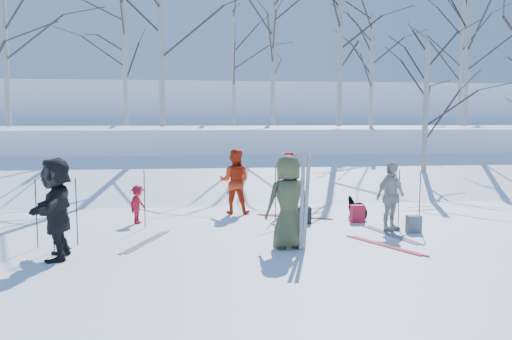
{
  "coord_description": "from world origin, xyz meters",
  "views": [
    {
      "loc": [
        -1.39,
        -10.03,
        2.48
      ],
      "look_at": [
        0.0,
        1.5,
        1.3
      ],
      "focal_mm": 35.0,
      "sensor_mm": 36.0,
      "label": 1
    }
  ],
  "objects": [
    {
      "name": "ground",
      "position": [
        0.0,
        0.0,
        0.0
      ],
      "size": [
        120.0,
        120.0,
        0.0
      ],
      "primitive_type": "plane",
      "color": "white",
      "rests_on": "ground"
    },
    {
      "name": "snow_ramp",
      "position": [
        0.0,
        7.0,
        0.15
      ],
      "size": [
        70.0,
        9.49,
        4.12
      ],
      "primitive_type": "cube",
      "rotation": [
        0.3,
        0.0,
        0.0
      ],
      "color": "white",
      "rests_on": "ground"
    },
    {
      "name": "snow_plateau",
      "position": [
        0.0,
        17.0,
        1.0
      ],
      "size": [
        70.0,
        18.0,
        2.2
      ],
      "primitive_type": "cube",
      "color": "white",
      "rests_on": "ground"
    },
    {
      "name": "far_hill",
      "position": [
        0.0,
        38.0,
        2.0
      ],
      "size": [
        90.0,
        30.0,
        6.0
      ],
      "primitive_type": "cube",
      "color": "white",
      "rests_on": "ground"
    },
    {
      "name": "skier_olive_center",
      "position": [
        0.36,
        -0.71,
        0.91
      ],
      "size": [
        1.0,
        0.77,
        1.81
      ],
      "primitive_type": "imported",
      "rotation": [
        0.0,
        0.0,
        3.38
      ],
      "color": "#40492C",
      "rests_on": "ground"
    },
    {
      "name": "skier_red_north",
      "position": [
        0.96,
        2.62,
        0.82
      ],
      "size": [
        0.68,
        0.52,
        1.65
      ],
      "primitive_type": "imported",
      "rotation": [
        0.0,
        0.0,
        3.38
      ],
      "color": "#B01024",
      "rests_on": "ground"
    },
    {
      "name": "skier_redor_behind",
      "position": [
        -0.38,
        3.0,
        0.85
      ],
      "size": [
        0.97,
        0.83,
        1.71
      ],
      "primitive_type": "imported",
      "rotation": [
        0.0,
        0.0,
        2.89
      ],
      "color": "red",
      "rests_on": "ground"
    },
    {
      "name": "skier_red_seated",
      "position": [
        -2.79,
        1.99,
        0.46
      ],
      "size": [
        0.55,
        0.68,
        0.92
      ],
      "primitive_type": "imported",
      "rotation": [
        0.0,
        0.0,
        1.17
      ],
      "color": "#B01024",
      "rests_on": "ground"
    },
    {
      "name": "skier_cream_east",
      "position": [
        2.9,
        0.51,
        0.77
      ],
      "size": [
        0.97,
        0.79,
        1.55
      ],
      "primitive_type": "imported",
      "rotation": [
        0.0,
        0.0,
        0.54
      ],
      "color": "beige",
      "rests_on": "ground"
    },
    {
      "name": "skier_grey_west",
      "position": [
        -3.86,
        -0.93,
        0.91
      ],
      "size": [
        0.62,
        1.71,
        1.82
      ],
      "primitive_type": "imported",
      "rotation": [
        0.0,
        0.0,
        4.76
      ],
      "color": "black",
      "rests_on": "ground"
    },
    {
      "name": "dog",
      "position": [
        2.62,
        1.91,
        0.28
      ],
      "size": [
        0.64,
        0.7,
        0.55
      ],
      "primitive_type": "imported",
      "rotation": [
        0.0,
        0.0,
        3.8
      ],
      "color": "black",
      "rests_on": "ground"
    },
    {
      "name": "upright_ski_left",
      "position": [
        0.58,
        -0.95,
        0.95
      ],
      "size": [
        0.09,
        0.16,
        1.9
      ],
      "primitive_type": "cube",
      "rotation": [
        0.07,
        0.0,
        0.13
      ],
      "color": "silver",
      "rests_on": "ground"
    },
    {
      "name": "upright_ski_right",
      "position": [
        0.66,
        -0.95,
        0.95
      ],
      "size": [
        0.12,
        0.23,
        1.89
      ],
      "primitive_type": "cube",
      "rotation": [
        0.1,
        0.0,
        0.26
      ],
      "color": "silver",
      "rests_on": "ground"
    },
    {
      "name": "ski_pair_a",
      "position": [
        2.76,
        0.08,
        0.01
      ],
      "size": [
        1.13,
        2.0,
        0.02
      ],
      "primitive_type": null,
      "rotation": [
        0.0,
        0.0,
        0.26
      ],
      "color": "silver",
      "rests_on": "ground"
    },
    {
      "name": "ski_pair_b",
      "position": [
        2.28,
        -0.79,
        0.01
      ],
      "size": [
        1.75,
        2.06,
        0.02
      ],
      "primitive_type": null,
      "rotation": [
        0.0,
        0.0,
        0.48
      ],
      "color": "red",
      "rests_on": "ground"
    },
    {
      "name": "ski_pair_c",
      "position": [
        1.08,
        2.27,
        0.01
      ],
      "size": [
        1.65,
        2.05,
        0.02
      ],
      "primitive_type": null,
      "rotation": [
        0.0,
        0.0,
        1.14
      ],
      "color": "red",
      "rests_on": "ground"
    },
    {
      "name": "ski_pair_d",
      "position": [
        -2.42,
        0.06,
        0.01
      ],
      "size": [
        1.46,
        2.03,
        0.02
      ],
      "primitive_type": null,
      "rotation": [
        0.0,
        0.0,
        -0.36
      ],
      "color": "silver",
      "rests_on": "ground"
    },
    {
      "name": "ski_pole_a",
      "position": [
        0.57,
        2.11,
        0.67
      ],
      "size": [
        0.02,
        0.02,
        1.34
      ],
      "primitive_type": "cylinder",
      "color": "black",
      "rests_on": "ground"
    },
    {
      "name": "ski_pole_b",
      "position": [
        3.23,
        0.83,
        0.67
      ],
      "size": [
        0.02,
        0.02,
        1.34
      ],
      "primitive_type": "cylinder",
      "color": "black",
      "rests_on": "ground"
    },
    {
      "name": "ski_pole_c",
      "position": [
        1.07,
        2.56,
        0.67
      ],
      "size": [
        0.02,
        0.02,
        1.34
      ],
      "primitive_type": "cylinder",
      "color": "black",
      "rests_on": "ground"
    },
    {
      "name": "ski_pole_d",
      "position": [
        -3.74,
        0.0,
        0.67
      ],
      "size": [
        0.02,
        0.02,
        1.34
      ],
      "primitive_type": "cylinder",
      "color": "black",
      "rests_on": "ground"
    },
    {
      "name": "ski_pole_e",
      "position": [
        -2.57,
        1.48,
        0.67
      ],
      "size": [
        0.02,
        0.02,
        1.34
      ],
      "primitive_type": "cylinder",
      "color": "black",
      "rests_on": "ground"
    },
    {
      "name": "ski_pole_f",
      "position": [
        3.56,
        0.45,
        0.67
      ],
      "size": [
        0.02,
        0.02,
        1.34
      ],
      "primitive_type": "cylinder",
      "color": "black",
      "rests_on": "ground"
    },
    {
      "name": "ski_pole_g",
      "position": [
        -4.07,
        -0.45,
        0.67
      ],
      "size": [
        0.02,
        0.02,
        1.34
      ],
      "primitive_type": "cylinder",
      "color": "black",
      "rests_on": "ground"
    },
    {
      "name": "ski_pole_h",
      "position": [
        -4.46,
        -0.12,
        0.67
      ],
      "size": [
        0.02,
        0.02,
        1.34
      ],
      "primitive_type": "cylinder",
      "color": "black",
      "rests_on": "ground"
    },
    {
      "name": "backpack_red",
      "position": [
        2.47,
        1.48,
        0.21
      ],
      "size": [
        0.32,
        0.22,
        0.42
      ],
      "primitive_type": "cube",
      "color": "#AF1B2F",
      "rests_on": "ground"
    },
    {
      "name": "backpack_grey",
      "position": [
        3.35,
        0.26,
        0.19
      ],
      "size": [
        0.3,
        0.2,
        0.38
      ],
      "primitive_type": "cube",
      "color": "slate",
      "rests_on": "ground"
    },
    {
      "name": "backpack_dark",
      "position": [
        1.14,
        1.48,
        0.2
      ],
      "size": [
        0.34,
        0.24,
        0.4
      ],
      "primitive_type": "cube",
      "color": "black",
      "rests_on": "ground"
    },
    {
      "name": "birch_plateau_a",
      "position": [
        10.16,
        10.37,
        5.58
      ],
      "size": [
        5.34,
        5.34,
        6.77
      ],
      "primitive_type": null,
      "color": "silver",
      "rests_on": "snow_plateau"
    },
    {
      "name": "birch_plateau_b",
      "position": [
        -8.69,
        10.69,
        5.88
      ],
      "size": [
        5.76,
        5.76,
        7.37
      ],
      "primitive_type": null,
      "color": "silver",
      "rests_on": "snow_plateau"
    },
    {
      "name": "birch_plateau_c",
      "position": [
        6.77,
        12.67,
        4.75
      ],
      "size": [
        4.18,
        4.18,
        5.11
      ],
      "primitive_type": null,
      "color": "silver",
      "rests_on": "snow_plateau"
    },
    {
      "name": "birch_plateau_d",
      "position": [
        -2.67,
        9.89,
        6.01
      ],
      "size": [
        5.93,
        5.93,
        7.62
      ],
      "primitive_type": null,
      "color": "silver",
      "rests_on": "snow_plateau"
    },
    {
      "name": "birch_plateau_e",
      "position": [
        12.74,
        15.51,
        5.49
      ],
      "size": [
        5.21,
        5.21,
        6.58
      ],
      "primitive_type": null,
      "color": "silver",
      "rests_on": "snow_plateau"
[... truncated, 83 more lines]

